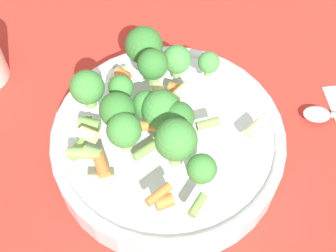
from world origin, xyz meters
The scene contains 3 objects.
ground_plane centered at (0.00, 0.00, 0.00)m, with size 3.00×3.00×0.00m, color #B72D23.
bowl centered at (0.00, 0.00, 0.03)m, with size 0.28×0.28×0.05m.
pasta_salad centered at (-0.01, -0.02, 0.10)m, with size 0.22×0.22×0.09m.
Camera 1 is at (0.29, 0.06, 0.51)m, focal length 50.00 mm.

